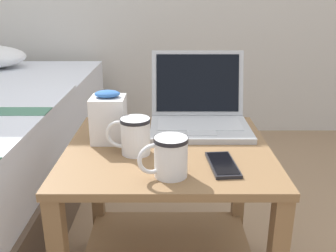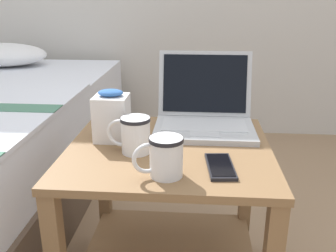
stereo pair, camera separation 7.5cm
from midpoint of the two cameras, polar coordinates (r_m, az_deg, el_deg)
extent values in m
cube|color=olive|center=(1.12, -1.92, -3.68)|extent=(0.60, 0.57, 0.02)
cube|color=olive|center=(1.50, -12.13, -9.16)|extent=(0.04, 0.04, 0.51)
cube|color=olive|center=(1.49, 9.33, -9.27)|extent=(0.04, 0.04, 0.51)
cube|color=#B7BABC|center=(1.24, 3.17, -0.45)|extent=(0.33, 0.24, 0.02)
cube|color=silver|center=(1.25, 3.14, 0.28)|extent=(0.28, 0.13, 0.00)
cube|color=silver|center=(1.18, 3.34, -1.05)|extent=(0.09, 0.05, 0.00)
cube|color=#B7BABC|center=(1.35, 2.95, 6.53)|extent=(0.33, 0.07, 0.22)
cube|color=black|center=(1.34, 2.96, 6.54)|extent=(0.29, 0.06, 0.20)
cube|color=black|center=(1.35, 2.11, 4.67)|extent=(0.04, 0.01, 0.03)
cube|color=blue|center=(1.36, 0.76, 9.21)|extent=(0.04, 0.01, 0.03)
cube|color=green|center=(1.35, 1.33, 6.99)|extent=(0.03, 0.01, 0.04)
cube|color=green|center=(1.36, 4.48, 7.75)|extent=(0.04, 0.01, 0.03)
cylinder|color=white|center=(1.06, -6.98, -1.55)|extent=(0.08, 0.08, 0.10)
cylinder|color=black|center=(1.05, -7.09, 0.88)|extent=(0.09, 0.09, 0.01)
cylinder|color=black|center=(1.05, -7.07, 0.41)|extent=(0.07, 0.07, 0.01)
torus|color=white|center=(1.07, -9.38, -1.30)|extent=(0.08, 0.02, 0.08)
cylinder|color=white|center=(0.93, -1.92, -4.74)|extent=(0.08, 0.08, 0.10)
cylinder|color=black|center=(0.91, -1.95, -2.08)|extent=(0.09, 0.09, 0.01)
cylinder|color=black|center=(0.91, -1.94, -2.61)|extent=(0.07, 0.07, 0.01)
torus|color=white|center=(0.91, -4.68, -5.06)|extent=(0.08, 0.04, 0.08)
cube|color=white|center=(1.16, -10.86, 0.99)|extent=(0.10, 0.10, 0.14)
cube|color=#3366B2|center=(1.12, -12.76, 0.16)|extent=(0.01, 0.00, 0.13)
cube|color=#3366B2|center=(1.11, -11.35, 0.16)|extent=(0.01, 0.00, 0.13)
cube|color=#3366B2|center=(1.11, -9.93, 0.15)|extent=(0.01, 0.00, 0.13)
ellipsoid|color=#3366B2|center=(1.14, -11.11, 4.82)|extent=(0.08, 0.06, 0.02)
cube|color=black|center=(1.00, 6.17, -5.91)|extent=(0.08, 0.16, 0.01)
cube|color=black|center=(1.00, 6.18, -5.65)|extent=(0.07, 0.14, 0.00)
camera|label=1|loc=(0.04, -92.05, -0.73)|focal=40.00mm
camera|label=2|loc=(0.04, 87.95, 0.73)|focal=40.00mm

